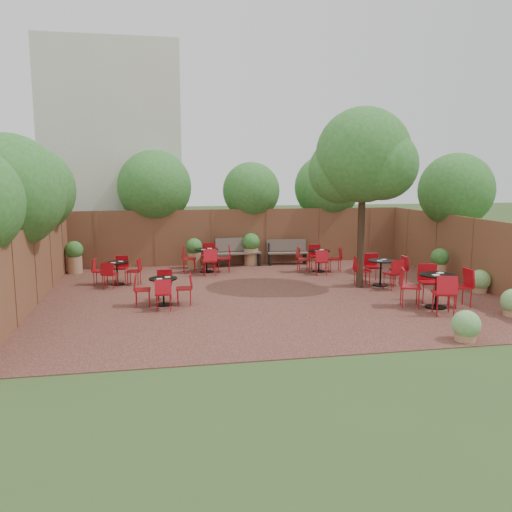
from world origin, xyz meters
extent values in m
plane|color=#354F23|center=(0.00, 0.00, 0.00)|extent=(80.00, 80.00, 0.00)
cube|color=black|center=(0.00, 0.00, 0.01)|extent=(12.00, 10.00, 0.02)
cube|color=brown|center=(0.00, 5.00, 1.00)|extent=(12.00, 0.08, 2.00)
cube|color=brown|center=(-6.00, 0.00, 1.00)|extent=(0.08, 10.00, 2.00)
cube|color=brown|center=(6.00, 0.00, 1.00)|extent=(0.08, 10.00, 2.00)
cube|color=beige|center=(-4.50, 8.00, 4.00)|extent=(5.00, 4.00, 8.00)
sphere|color=#2A6721|center=(-6.60, 3.00, 2.78)|extent=(2.59, 2.59, 2.59)
sphere|color=#2A6721|center=(-6.50, 0.00, 2.84)|extent=(2.79, 2.79, 2.79)
sphere|color=#2A6721|center=(-3.00, 5.70, 2.79)|extent=(2.63, 2.63, 2.63)
sphere|color=#2A6721|center=(0.50, 5.60, 2.63)|extent=(2.11, 2.11, 2.11)
sphere|color=#2A6721|center=(3.50, 5.80, 2.75)|extent=(2.49, 2.49, 2.49)
sphere|color=#2A6721|center=(6.60, 2.00, 2.72)|extent=(2.41, 2.41, 2.41)
cylinder|color=black|center=(2.72, 0.39, 1.99)|extent=(0.25, 0.25, 3.95)
sphere|color=#2A6721|center=(2.72, 0.39, 3.77)|extent=(2.64, 2.64, 2.64)
sphere|color=#2A6721|center=(2.22, 0.79, 3.34)|extent=(1.85, 1.85, 1.85)
sphere|color=#2A6721|center=(3.12, -0.01, 3.49)|extent=(1.93, 1.93, 1.93)
cube|color=brown|center=(-0.16, 4.55, 0.48)|extent=(1.64, 0.68, 0.05)
cube|color=brown|center=(-0.16, 4.76, 0.76)|extent=(1.59, 0.32, 0.48)
cube|color=black|center=(-0.89, 4.55, 0.23)|extent=(0.12, 0.48, 0.42)
cube|color=black|center=(0.56, 4.55, 0.23)|extent=(0.12, 0.48, 0.42)
cube|color=brown|center=(1.64, 4.55, 0.43)|extent=(1.47, 0.56, 0.05)
cube|color=brown|center=(1.64, 4.74, 0.69)|extent=(1.44, 0.24, 0.43)
cube|color=black|center=(0.98, 4.55, 0.21)|extent=(0.10, 0.43, 0.38)
cube|color=black|center=(2.29, 4.55, 0.21)|extent=(0.10, 0.43, 0.38)
cylinder|color=black|center=(-1.38, 3.56, 0.04)|extent=(0.46, 0.46, 0.03)
cylinder|color=black|center=(-1.38, 3.56, 0.40)|extent=(0.05, 0.05, 0.73)
cylinder|color=black|center=(-1.38, 3.56, 0.78)|extent=(0.79, 0.79, 0.03)
cube|color=white|center=(-1.26, 3.64, 0.80)|extent=(0.15, 0.11, 0.02)
cube|color=white|center=(-1.48, 3.43, 0.80)|extent=(0.15, 0.11, 0.02)
cylinder|color=black|center=(-2.86, -0.69, 0.03)|extent=(0.41, 0.41, 0.03)
cylinder|color=black|center=(-2.86, -0.69, 0.36)|extent=(0.05, 0.05, 0.64)
cylinder|color=black|center=(-2.86, -0.69, 0.69)|extent=(0.70, 0.70, 0.03)
cube|color=white|center=(-2.75, -0.61, 0.71)|extent=(0.14, 0.11, 0.01)
cube|color=white|center=(-2.95, -0.80, 0.71)|extent=(0.14, 0.11, 0.01)
cylinder|color=black|center=(2.31, 2.93, 0.03)|extent=(0.42, 0.42, 0.03)
cylinder|color=black|center=(2.31, 2.93, 0.38)|extent=(0.05, 0.05, 0.67)
cylinder|color=black|center=(2.31, 2.93, 0.72)|extent=(0.73, 0.73, 0.03)
cube|color=white|center=(2.42, 3.01, 0.74)|extent=(0.14, 0.10, 0.01)
cube|color=white|center=(2.21, 2.82, 0.74)|extent=(0.14, 0.10, 0.01)
cylinder|color=black|center=(3.65, -2.19, 0.04)|extent=(0.49, 0.49, 0.03)
cylinder|color=black|center=(3.65, -2.19, 0.43)|extent=(0.06, 0.06, 0.78)
cylinder|color=black|center=(3.65, -2.19, 0.84)|extent=(0.85, 0.85, 0.03)
cube|color=white|center=(3.78, -2.11, 0.86)|extent=(0.17, 0.14, 0.02)
cube|color=white|center=(3.54, -2.33, 0.86)|extent=(0.17, 0.14, 0.02)
cylinder|color=black|center=(-4.16, 2.06, 0.03)|extent=(0.40, 0.40, 0.03)
cylinder|color=black|center=(-4.16, 2.06, 0.35)|extent=(0.04, 0.04, 0.63)
cylinder|color=black|center=(-4.16, 2.06, 0.68)|extent=(0.68, 0.68, 0.03)
cube|color=white|center=(-4.05, 2.13, 0.70)|extent=(0.15, 0.12, 0.01)
cube|color=white|center=(-4.25, 1.95, 0.70)|extent=(0.15, 0.12, 0.01)
cylinder|color=black|center=(3.40, 0.48, 0.04)|extent=(0.44, 0.44, 0.03)
cylinder|color=black|center=(3.40, 0.48, 0.39)|extent=(0.05, 0.05, 0.70)
cylinder|color=black|center=(3.40, 0.48, 0.75)|extent=(0.76, 0.76, 0.03)
cube|color=white|center=(3.52, 0.56, 0.78)|extent=(0.15, 0.11, 0.02)
cube|color=white|center=(3.30, 0.36, 0.78)|extent=(0.15, 0.11, 0.02)
cylinder|color=#9F724F|center=(-1.72, 4.38, 0.29)|extent=(0.47, 0.47, 0.54)
sphere|color=#2A6721|center=(-1.72, 4.38, 0.78)|extent=(0.57, 0.57, 0.57)
cylinder|color=#9F724F|center=(0.33, 4.70, 0.32)|extent=(0.52, 0.52, 0.59)
sphere|color=#2A6721|center=(0.33, 4.70, 0.85)|extent=(0.62, 0.62, 0.62)
cylinder|color=#9F724F|center=(-5.65, 4.20, 0.30)|extent=(0.48, 0.48, 0.55)
sphere|color=#2A6721|center=(-5.65, 4.20, 0.79)|extent=(0.58, 0.58, 0.58)
cylinder|color=#9F724F|center=(5.47, 0.84, 0.28)|extent=(0.45, 0.45, 0.52)
sphere|color=#2A6721|center=(5.47, 0.84, 0.74)|extent=(0.54, 0.54, 0.54)
cylinder|color=#9F724F|center=(2.89, -4.65, 0.11)|extent=(0.41, 0.41, 0.19)
sphere|color=#629C51|center=(2.89, -4.65, 0.35)|extent=(0.56, 0.56, 0.56)
cylinder|color=#9F724F|center=(5.70, -0.88, 0.12)|extent=(0.43, 0.43, 0.19)
sphere|color=#629C51|center=(5.70, -0.88, 0.36)|extent=(0.58, 0.58, 0.58)
camera|label=1|loc=(-3.01, -13.62, 3.25)|focal=36.91mm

